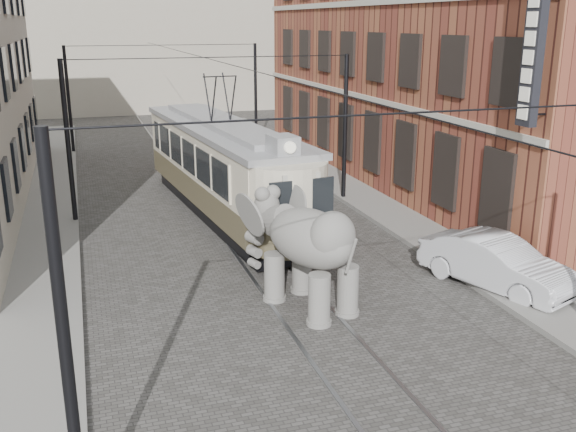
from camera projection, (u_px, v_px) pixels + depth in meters
name	position (u px, v px, depth m)	size (l,w,h in m)	color
ground	(264.00, 261.00, 20.36)	(120.00, 120.00, 0.00)	#484543
tram_rails	(264.00, 260.00, 20.36)	(1.54, 80.00, 0.02)	slate
sidewalk_right	(432.00, 240.00, 22.11)	(2.00, 60.00, 0.15)	slate
sidewalk_left	(44.00, 283.00, 18.43)	(2.00, 60.00, 0.15)	slate
brick_building	(437.00, 49.00, 30.08)	(8.00, 26.00, 12.00)	brown
distant_block	(134.00, 25.00, 54.80)	(28.00, 10.00, 14.00)	#9E9683
catenary	(221.00, 140.00, 24.00)	(11.00, 30.20, 6.00)	black
tram	(222.00, 146.00, 24.72)	(2.77, 13.43, 5.33)	beige
elephant	(310.00, 254.00, 16.66)	(2.65, 4.82, 2.95)	slate
parked_car	(496.00, 263.00, 18.15)	(1.56, 4.44, 1.46)	silver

